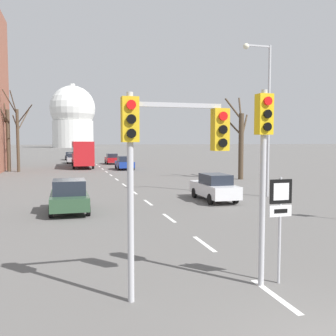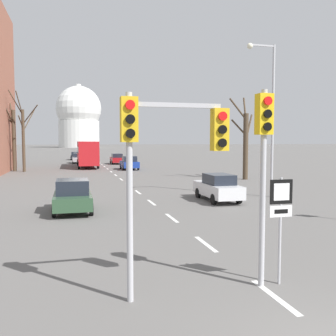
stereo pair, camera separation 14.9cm
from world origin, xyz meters
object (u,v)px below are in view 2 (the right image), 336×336
(sedan_far_left, at_px, (117,159))
(sedan_distant_centre, at_px, (218,187))
(traffic_signal_near_left, at_px, (163,144))
(sedan_near_left, at_px, (73,196))
(route_sign_post, at_px, (281,212))
(street_lamp_right, at_px, (269,107))
(sedan_mid_centre, at_px, (78,158))
(city_bus, at_px, (87,152))
(sedan_far_right, at_px, (129,163))
(traffic_signal_centre_tall, at_px, (264,150))
(sedan_near_right, at_px, (75,156))

(sedan_far_left, relative_size, sedan_distant_centre, 1.03)
(traffic_signal_near_left, height_order, sedan_near_left, traffic_signal_near_left)
(route_sign_post, relative_size, street_lamp_right, 0.28)
(sedan_mid_centre, bearing_deg, city_bus, -83.72)
(traffic_signal_near_left, height_order, street_lamp_right, street_lamp_right)
(traffic_signal_near_left, bearing_deg, sedan_far_right, 82.52)
(route_sign_post, relative_size, sedan_mid_centre, 0.59)
(street_lamp_right, height_order, sedan_far_left, street_lamp_right)
(traffic_signal_centre_tall, relative_size, route_sign_post, 1.79)
(traffic_signal_centre_tall, height_order, sedan_distant_centre, traffic_signal_centre_tall)
(street_lamp_right, height_order, sedan_distant_centre, street_lamp_right)
(traffic_signal_centre_tall, xyz_separation_m, sedan_distant_centre, (3.94, 12.52, -2.52))
(route_sign_post, bearing_deg, sedan_near_left, 114.10)
(traffic_signal_centre_tall, height_order, sedan_mid_centre, traffic_signal_centre_tall)
(sedan_mid_centre, distance_m, sedan_distant_centre, 41.92)
(sedan_near_right, bearing_deg, sedan_mid_centre, -88.71)
(traffic_signal_near_left, distance_m, street_lamp_right, 16.75)
(sedan_near_left, bearing_deg, sedan_distant_centre, 10.33)
(street_lamp_right, bearing_deg, sedan_far_right, 101.35)
(sedan_near_left, distance_m, city_bus, 32.90)
(sedan_mid_centre, relative_size, sedan_distant_centre, 1.06)
(route_sign_post, relative_size, sedan_near_left, 0.69)
(sedan_far_right, xyz_separation_m, city_bus, (-4.88, 5.66, 1.22))
(street_lamp_right, distance_m, sedan_distant_centre, 6.11)
(route_sign_post, xyz_separation_m, sedan_far_left, (1.88, 49.92, -1.00))
(traffic_signal_near_left, relative_size, route_sign_post, 1.72)
(sedan_near_left, relative_size, sedan_distant_centre, 0.90)
(sedan_far_left, relative_size, sedan_far_right, 1.04)
(sedan_near_left, distance_m, sedan_mid_centre, 42.79)
(traffic_signal_near_left, distance_m, sedan_far_right, 38.63)
(traffic_signal_near_left, distance_m, sedan_near_right, 65.08)
(sedan_near_left, distance_m, sedan_near_right, 53.96)
(sedan_near_right, relative_size, sedan_far_left, 0.95)
(sedan_mid_centre, bearing_deg, sedan_near_left, -91.30)
(traffic_signal_near_left, relative_size, sedan_far_left, 1.03)
(sedan_near_left, xyz_separation_m, sedan_far_right, (6.95, 27.15, 0.03))
(sedan_mid_centre, bearing_deg, sedan_far_left, -33.38)
(traffic_signal_centre_tall, xyz_separation_m, street_lamp_right, (7.55, 13.17, 2.37))
(sedan_near_left, distance_m, sedan_far_left, 39.54)
(route_sign_post, relative_size, sedan_far_right, 0.62)
(sedan_near_right, xyz_separation_m, city_bus, (1.35, -21.15, 1.28))
(sedan_mid_centre, distance_m, city_bus, 10.11)
(traffic_signal_centre_tall, relative_size, city_bus, 0.44)
(sedan_far_left, xyz_separation_m, city_bus, (-4.72, -6.14, 1.23))
(route_sign_post, xyz_separation_m, city_bus, (-2.84, 43.78, 0.24))
(route_sign_post, distance_m, sedan_near_left, 12.07)
(street_lamp_right, bearing_deg, sedan_distant_centre, -169.81)
(sedan_near_left, distance_m, sedan_distant_centre, 8.49)
(sedan_far_right, height_order, city_bus, city_bus)
(traffic_signal_centre_tall, xyz_separation_m, traffic_signal_near_left, (-2.48, -0.06, 0.15))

